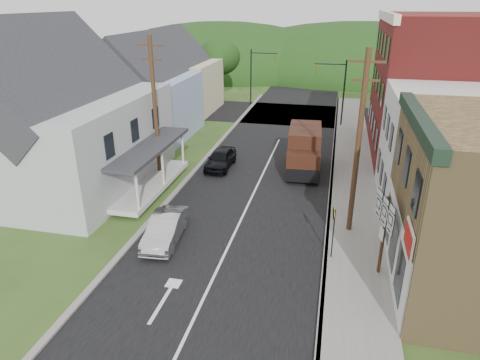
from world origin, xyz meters
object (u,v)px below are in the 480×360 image
Objects in this scene: dark_sedan at (221,159)px; route_sign_cluster at (384,224)px; delivery_van at (304,150)px; warning_sign at (333,225)px; silver_sedan at (166,229)px.

dark_sedan is 1.10× the size of route_sign_cluster.
delivery_van reaches higher than warning_sign.
silver_sedan is 10.09m from dark_sedan.
route_sign_cluster is at bearing -9.12° from silver_sedan.
silver_sedan is at bearing 174.29° from warning_sign.
route_sign_cluster is at bearing -73.50° from delivery_van.
dark_sedan is 5.78m from delivery_van.
silver_sedan is 7.94m from warning_sign.
silver_sedan is 10.02m from route_sign_cluster.
route_sign_cluster is (9.84, -0.63, 1.80)m from silver_sedan.
dark_sedan is (0.00, 10.09, 0.01)m from silver_sedan.
warning_sign reaches higher than silver_sedan.
silver_sedan is 12.22m from delivery_van.
dark_sedan is 0.73× the size of delivery_van.
route_sign_cluster reaches higher than delivery_van.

